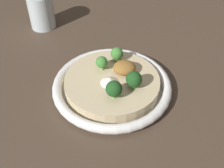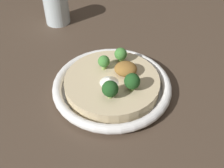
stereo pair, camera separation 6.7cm
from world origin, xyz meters
The scene contains 9 objects.
ground_plane centered at (0.00, 0.00, 0.00)m, with size 6.00×6.00×0.00m, color #47382B.
risotto_bowl centered at (0.00, 0.00, 0.02)m, with size 0.29×0.29×0.04m.
cheese_sprinkle centered at (-0.01, -0.01, 0.05)m, with size 0.05×0.05×0.01m.
crispy_onion_garnish centered at (0.03, 0.02, 0.05)m, with size 0.05×0.05×0.03m.
broccoli_back_right centered at (0.02, 0.07, 0.06)m, with size 0.03×0.03×0.04m.
broccoli_back centered at (-0.02, 0.04, 0.06)m, with size 0.03×0.03×0.04m.
broccoli_front centered at (0.00, -0.06, 0.06)m, with size 0.04×0.04×0.04m.
broccoli_right centered at (0.05, -0.03, 0.06)m, with size 0.04×0.04×0.04m.
drinking_glass centered at (-0.20, 0.31, 0.05)m, with size 0.08×0.08×0.11m.
Camera 2 is at (0.03, -0.49, 0.48)m, focal length 45.00 mm.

